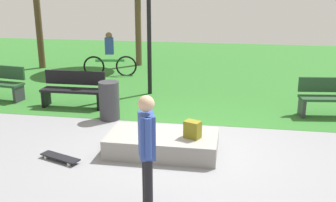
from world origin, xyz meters
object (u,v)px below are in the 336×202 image
at_px(concrete_ledge, 163,143).
at_px(skater_performing_trick, 147,145).
at_px(backpack_on_ledge, 193,130).
at_px(park_bench_center_lawn, 333,96).
at_px(lamp_post, 149,4).
at_px(cyclist_on_bicycle, 110,58).
at_px(park_bench_near_path, 74,88).
at_px(skateboard_spare, 60,157).
at_px(trash_bin, 109,101).

bearing_deg(concrete_ledge, skater_performing_trick, -85.72).
bearing_deg(backpack_on_ledge, concrete_ledge, -164.72).
relative_size(backpack_on_ledge, park_bench_center_lawn, 0.19).
height_order(concrete_ledge, park_bench_center_lawn, park_bench_center_lawn).
distance_m(lamp_post, cyclist_on_bicycle, 3.29).
bearing_deg(backpack_on_ledge, skater_performing_trick, -79.74).
bearing_deg(park_bench_near_path, backpack_on_ledge, -37.18).
bearing_deg(skateboard_spare, backpack_on_ledge, 14.25).
relative_size(skater_performing_trick, park_bench_center_lawn, 1.02).
xyz_separation_m(skateboard_spare, park_bench_near_path, (-1.01, 3.11, 0.42)).
height_order(concrete_ledge, trash_bin, trash_bin).
distance_m(backpack_on_ledge, skateboard_spare, 2.44).
height_order(trash_bin, cyclist_on_bicycle, cyclist_on_bicycle).
bearing_deg(cyclist_on_bicycle, park_bench_near_path, -87.52).
relative_size(skateboard_spare, park_bench_center_lawn, 0.50).
xyz_separation_m(park_bench_center_lawn, trash_bin, (-5.18, -1.14, -0.03)).
bearing_deg(lamp_post, park_bench_near_path, -137.47).
bearing_deg(park_bench_center_lawn, skater_performing_trick, -126.21).
bearing_deg(cyclist_on_bicycle, concrete_ledge, -63.99).
bearing_deg(concrete_ledge, backpack_on_ledge, -7.58).
xyz_separation_m(skateboard_spare, lamp_post, (0.65, 4.64, 2.44)).
bearing_deg(backpack_on_ledge, park_bench_near_path, 165.68).
relative_size(concrete_ledge, trash_bin, 2.28).
distance_m(skateboard_spare, park_bench_center_lawn, 6.40).
relative_size(concrete_ledge, lamp_post, 0.50).
bearing_deg(backpack_on_ledge, park_bench_center_lawn, 66.03).
height_order(backpack_on_ledge, trash_bin, trash_bin).
bearing_deg(lamp_post, backpack_on_ledge, -67.66).
xyz_separation_m(park_bench_near_path, lamp_post, (1.66, 1.53, 2.03)).
bearing_deg(cyclist_on_bicycle, skater_performing_trick, -68.90).
relative_size(skater_performing_trick, cyclist_on_bicycle, 0.93).
bearing_deg(lamp_post, skateboard_spare, -98.03).
relative_size(lamp_post, cyclist_on_bicycle, 2.29).
distance_m(skater_performing_trick, park_bench_center_lawn, 5.90).
height_order(skater_performing_trick, park_bench_near_path, skater_performing_trick).
bearing_deg(cyclist_on_bicycle, skateboard_spare, -80.07).
relative_size(trash_bin, cyclist_on_bicycle, 0.50).
relative_size(skateboard_spare, park_bench_near_path, 0.51).
bearing_deg(trash_bin, cyclist_on_bicycle, 107.43).
bearing_deg(lamp_post, cyclist_on_bicycle, 132.30).
xyz_separation_m(skateboard_spare, cyclist_on_bicycle, (-1.16, 6.63, 0.57)).
distance_m(park_bench_center_lawn, cyclist_on_bicycle, 7.27).
height_order(skater_performing_trick, trash_bin, skater_performing_trick).
height_order(skateboard_spare, trash_bin, trash_bin).
bearing_deg(trash_bin, backpack_on_ledge, -39.14).
distance_m(concrete_ledge, cyclist_on_bicycle, 6.66).
bearing_deg(skater_performing_trick, skateboard_spare, 145.74).
relative_size(lamp_post, trash_bin, 4.58).
bearing_deg(park_bench_center_lawn, lamp_post, 165.91).
height_order(backpack_on_ledge, skateboard_spare, backpack_on_ledge).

